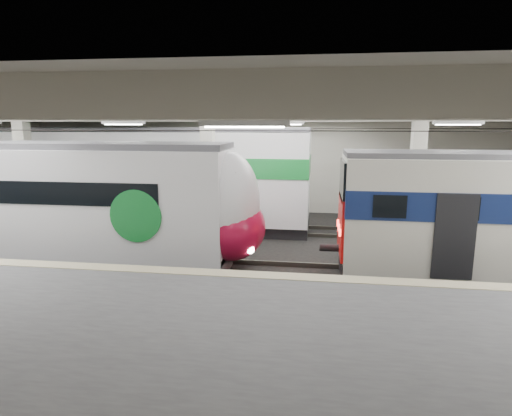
# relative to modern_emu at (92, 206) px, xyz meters

# --- Properties ---
(station_hall) EXTENTS (36.00, 24.00, 5.75)m
(station_hall) POSITION_rel_modern_emu_xyz_m (6.41, -1.74, 1.13)
(station_hall) COLOR black
(station_hall) RESTS_ON ground
(modern_emu) EXTENTS (13.25, 2.74, 4.30)m
(modern_emu) POSITION_rel_modern_emu_xyz_m (0.00, 0.00, 0.00)
(modern_emu) COLOR white
(modern_emu) RESTS_ON ground
(far_train) EXTENTS (14.95, 3.14, 4.73)m
(far_train) POSITION_rel_modern_emu_xyz_m (-0.05, 5.50, 0.32)
(far_train) COLOR white
(far_train) RESTS_ON ground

